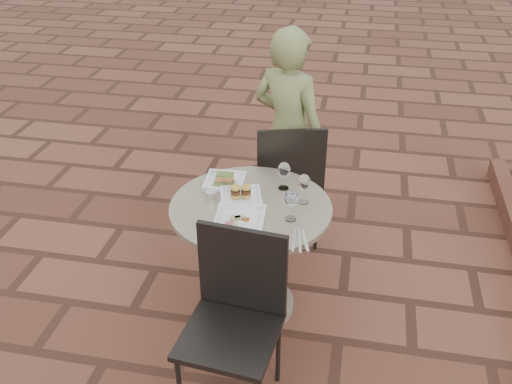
% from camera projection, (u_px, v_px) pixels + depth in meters
% --- Properties ---
extents(ground, '(60.00, 60.00, 0.00)m').
position_uv_depth(ground, '(278.00, 285.00, 3.69)').
color(ground, brown).
rests_on(ground, ground).
extents(cafe_table, '(0.90, 0.90, 0.73)m').
position_uv_depth(cafe_table, '(251.00, 242.00, 3.27)').
color(cafe_table, gray).
rests_on(cafe_table, ground).
extents(chair_far, '(0.54, 0.54, 0.93)m').
position_uv_depth(chair_far, '(289.00, 175.00, 3.80)').
color(chair_far, black).
rests_on(chair_far, ground).
extents(chair_near, '(0.48, 0.48, 0.93)m').
position_uv_depth(chair_near, '(236.00, 307.00, 2.71)').
color(chair_near, black).
rests_on(chair_near, ground).
extents(diner, '(0.64, 0.54, 1.48)m').
position_uv_depth(diner, '(288.00, 133.00, 3.91)').
color(diner, olive).
rests_on(diner, ground).
extents(plate_salmon, '(0.24, 0.24, 0.06)m').
position_uv_depth(plate_salmon, '(225.00, 181.00, 3.34)').
color(plate_salmon, silver).
rests_on(plate_salmon, cafe_table).
extents(plate_sliders, '(0.28, 0.28, 0.15)m').
position_uv_depth(plate_sliders, '(241.00, 195.00, 3.18)').
color(plate_sliders, silver).
rests_on(plate_sliders, cafe_table).
extents(plate_tuna, '(0.28, 0.28, 0.03)m').
position_uv_depth(plate_tuna, '(240.00, 219.00, 3.00)').
color(plate_tuna, silver).
rests_on(plate_tuna, cafe_table).
extents(wine_glass_right, '(0.07, 0.07, 0.17)m').
position_uv_depth(wine_glass_right, '(291.00, 199.00, 2.97)').
color(wine_glass_right, white).
rests_on(wine_glass_right, cafe_table).
extents(wine_glass_mid, '(0.07, 0.07, 0.17)m').
position_uv_depth(wine_glass_mid, '(284.00, 170.00, 3.24)').
color(wine_glass_mid, white).
rests_on(wine_glass_mid, cafe_table).
extents(wine_glass_far, '(0.07, 0.07, 0.17)m').
position_uv_depth(wine_glass_far, '(304.00, 183.00, 3.11)').
color(wine_glass_far, white).
rests_on(wine_glass_far, cafe_table).
extents(steel_ramekin, '(0.08, 0.08, 0.05)m').
position_uv_depth(steel_ramekin, '(211.00, 195.00, 3.19)').
color(steel_ramekin, silver).
rests_on(steel_ramekin, cafe_table).
extents(cutlery_set, '(0.14, 0.24, 0.00)m').
position_uv_depth(cutlery_set, '(299.00, 240.00, 2.86)').
color(cutlery_set, silver).
rests_on(cutlery_set, cafe_table).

